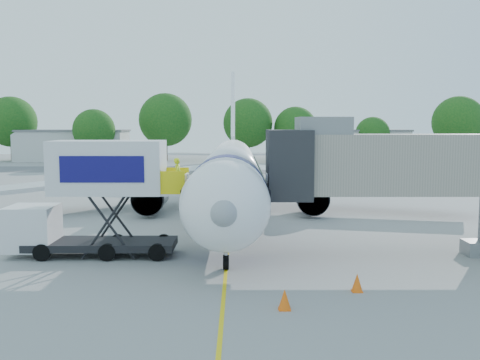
{
  "coord_description": "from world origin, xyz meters",
  "views": [
    {
      "loc": [
        0.55,
        -32.12,
        6.28
      ],
      "look_at": [
        0.62,
        -2.83,
        3.2
      ],
      "focal_mm": 40.0,
      "sensor_mm": 36.0,
      "label": 1
    }
  ],
  "objects_px": {
    "aircraft": "(231,173)",
    "jet_bridge": "(396,165)",
    "ground_tug": "(363,302)",
    "catering_hiloader": "(95,198)"
  },
  "relations": [
    {
      "from": "aircraft",
      "to": "jet_bridge",
      "type": "height_order",
      "value": "aircraft"
    },
    {
      "from": "ground_tug",
      "to": "catering_hiloader",
      "type": "bearing_deg",
      "value": 123.81
    },
    {
      "from": "aircraft",
      "to": "ground_tug",
      "type": "xyz_separation_m",
      "value": [
        4.47,
        -19.88,
        -2.27
      ]
    },
    {
      "from": "ground_tug",
      "to": "aircraft",
      "type": "bearing_deg",
      "value": 85.67
    },
    {
      "from": "aircraft",
      "to": "catering_hiloader",
      "type": "xyz_separation_m",
      "value": [
        -6.27,
        -11.12,
        -0.19
      ]
    },
    {
      "from": "catering_hiloader",
      "to": "ground_tug",
      "type": "distance_m",
      "value": 14.02
    },
    {
      "from": "aircraft",
      "to": "catering_hiloader",
      "type": "relative_size",
      "value": 4.44
    },
    {
      "from": "jet_bridge",
      "to": "aircraft",
      "type": "bearing_deg",
      "value": 125.7
    },
    {
      "from": "ground_tug",
      "to": "jet_bridge",
      "type": "bearing_deg",
      "value": 51.11
    },
    {
      "from": "jet_bridge",
      "to": "ground_tug",
      "type": "bearing_deg",
      "value": -111.88
    }
  ]
}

